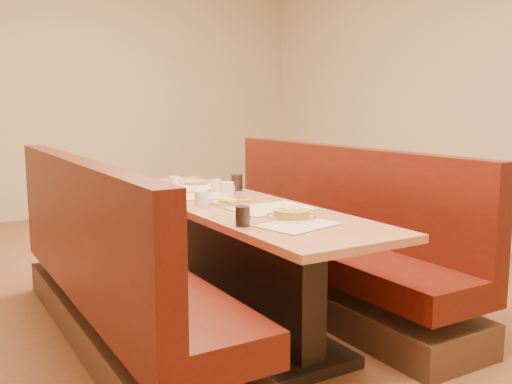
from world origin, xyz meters
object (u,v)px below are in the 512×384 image
soda_tumbler_near (243,216)px  booth_left (112,283)px  diner_table (229,262)px  coffee_mug_b (202,199)px  booth_right (324,249)px  soda_tumbler_mid (237,182)px  coffee_mug_d (175,182)px  eggs_plate (232,202)px  pancake_plate (291,215)px  coffee_mug_a (228,189)px  coffee_mug_c (216,185)px

soda_tumbler_near → booth_left: bearing=124.3°
soda_tumbler_near → diner_table: bearing=67.1°
coffee_mug_b → booth_right: bearing=25.8°
booth_right → soda_tumbler_mid: size_ratio=22.32×
coffee_mug_d → soda_tumbler_mid: 0.45m
eggs_plate → soda_tumbler_near: bearing=-113.8°
soda_tumbler_near → soda_tumbler_mid: 1.17m
eggs_plate → coffee_mug_b: bearing=166.4°
pancake_plate → coffee_mug_a: 0.84m
booth_left → coffee_mug_d: bearing=45.7°
diner_table → soda_tumbler_near: bearing=-112.9°
diner_table → booth_left: 0.73m
booth_right → soda_tumbler_mid: booth_right is taller
soda_tumbler_near → soda_tumbler_mid: size_ratio=0.87×
pancake_plate → soda_tumbler_near: size_ratio=2.64×
booth_right → coffee_mug_c: 0.85m
booth_right → coffee_mug_c: (-0.60, 0.43, 0.43)m
coffee_mug_c → coffee_mug_b: bearing=-141.1°
booth_left → coffee_mug_a: 0.95m
pancake_plate → coffee_mug_a: (0.08, 0.84, 0.03)m
booth_right → coffee_mug_c: bearing=144.8°
diner_table → soda_tumbler_near: size_ratio=25.68×
booth_left → coffee_mug_b: (0.52, -0.07, 0.43)m
booth_right → coffee_mug_d: 1.14m
booth_right → soda_tumbler_mid: (-0.47, 0.37, 0.44)m
diner_table → booth_left: size_ratio=1.00×
coffee_mug_a → soda_tumbler_near: 0.93m
booth_right → eggs_plate: booth_right is taller
coffee_mug_c → soda_tumbler_near: soda_tumbler_near is taller
eggs_plate → coffee_mug_c: (0.17, 0.54, 0.02)m
coffee_mug_a → coffee_mug_b: (-0.31, -0.26, -0.00)m
coffee_mug_d → soda_tumbler_near: size_ratio=1.14×
diner_table → eggs_plate: eggs_plate is taller
pancake_plate → soda_tumbler_near: (-0.30, -0.02, 0.03)m
booth_right → pancake_plate: booth_right is taller
soda_tumbler_near → soda_tumbler_mid: (0.54, 1.04, 0.01)m
diner_table → coffee_mug_a: size_ratio=21.76×
coffee_mug_a → coffee_mug_b: 0.40m
pancake_plate → coffee_mug_d: 1.33m
booth_right → coffee_mug_b: booth_right is taller
pancake_plate → booth_right: bearing=41.9°
pancake_plate → soda_tumbler_near: bearing=-175.9°
booth_left → coffee_mug_d: (0.67, 0.69, 0.43)m
eggs_plate → soda_tumbler_near: soda_tumbler_near is taller
soda_tumbler_near → soda_tumbler_mid: bearing=62.5°
coffee_mug_b → diner_table: bearing=39.7°
soda_tumbler_near → eggs_plate: bearing=66.2°
coffee_mug_b → soda_tumbler_mid: 0.65m
coffee_mug_d → soda_tumbler_mid: bearing=-40.5°
booth_left → soda_tumbler_near: (0.45, -0.66, 0.44)m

